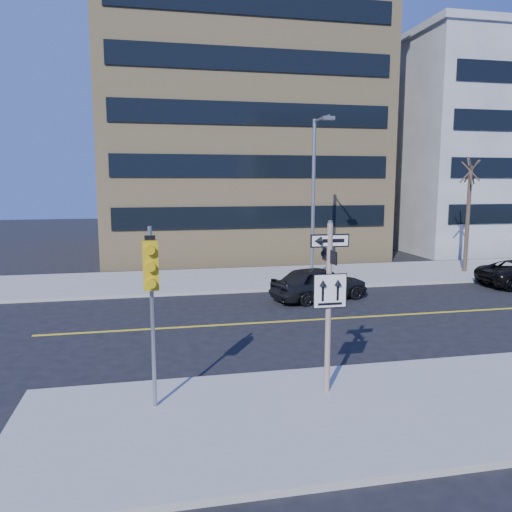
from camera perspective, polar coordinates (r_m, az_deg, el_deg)
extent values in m
plane|color=black|center=(14.65, 4.71, -11.82)|extent=(120.00, 120.00, 0.00)
cylinder|color=beige|center=(11.74, 8.27, -6.03)|extent=(0.13, 0.13, 4.00)
cylinder|color=gray|center=(11.41, 8.49, 3.89)|extent=(0.10, 0.10, 0.06)
cube|color=black|center=(11.45, 8.44, 1.74)|extent=(0.92, 0.03, 0.30)
cube|color=black|center=(11.50, 8.40, 0.01)|extent=(0.03, 0.92, 0.30)
cube|color=white|center=(11.56, 8.46, -3.98)|extent=(0.80, 0.03, 0.80)
cylinder|color=gray|center=(11.08, -11.75, -7.01)|extent=(0.09, 0.09, 4.00)
cube|color=gold|center=(10.62, -11.94, -1.05)|extent=(0.32, 0.22, 1.05)
sphere|color=#8C0705|center=(10.45, -12.00, 0.74)|extent=(0.17, 0.17, 0.17)
sphere|color=black|center=(10.51, -11.94, -1.15)|extent=(0.17, 0.17, 0.17)
sphere|color=black|center=(10.57, -11.89, -3.02)|extent=(0.17, 0.17, 0.17)
imported|color=black|center=(21.81, 7.25, -3.08)|extent=(2.89, 4.65, 1.48)
cylinder|color=gray|center=(25.46, 6.55, 6.32)|extent=(0.18, 0.18, 8.00)
cylinder|color=gray|center=(24.68, 7.46, 15.31)|extent=(0.10, 2.20, 0.10)
cube|color=gray|center=(23.73, 8.26, 15.33)|extent=(0.55, 0.30, 0.16)
cylinder|color=#342B1F|center=(29.82, 23.04, 3.89)|extent=(0.22, 0.22, 5.80)
cube|color=tan|center=(38.84, -2.87, 14.24)|extent=(18.00, 18.00, 18.00)
cube|color=gray|center=(46.55, 25.74, 10.61)|extent=(20.00, 16.00, 15.00)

